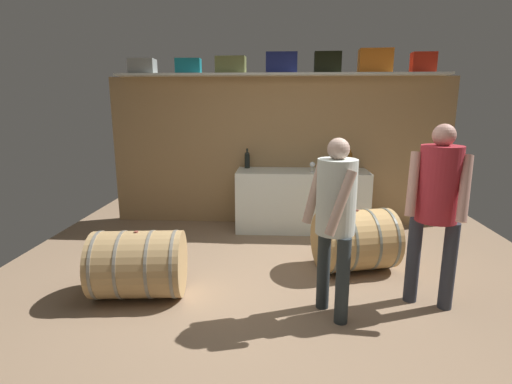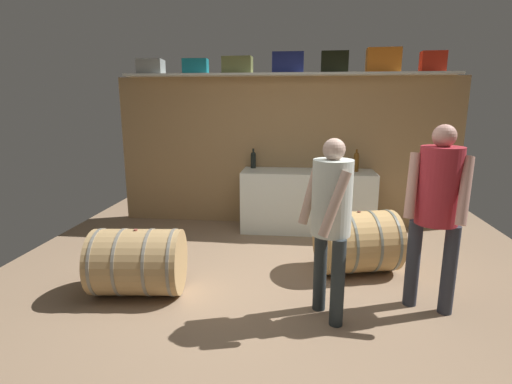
{
  "view_description": "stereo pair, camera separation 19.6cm",
  "coord_description": "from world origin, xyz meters",
  "px_view_note": "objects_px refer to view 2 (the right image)",
  "views": [
    {
      "loc": [
        0.03,
        -3.39,
        1.8
      ],
      "look_at": [
        -0.22,
        0.53,
        0.91
      ],
      "focal_mm": 27.78,
      "sensor_mm": 36.0,
      "label": 1
    },
    {
      "loc": [
        0.22,
        -3.37,
        1.8
      ],
      "look_at": [
        -0.22,
        0.53,
        0.91
      ],
      "focal_mm": 27.78,
      "sensor_mm": 36.0,
      "label": 2
    }
  ],
  "objects_px": {
    "toolcase_orange": "(383,60)",
    "wine_barrel_near": "(138,262)",
    "toolcase_teal": "(196,66)",
    "visitor_tasting": "(437,200)",
    "toolcase_black": "(335,62)",
    "toolcase_grey": "(151,67)",
    "work_cabinet": "(307,201)",
    "toolcase_olive": "(237,65)",
    "toolcase_red": "(433,62)",
    "toolcase_navy": "(288,63)",
    "wine_bottle_amber": "(356,161)",
    "wine_glass": "(318,165)",
    "winemaker_pouring": "(331,211)",
    "wine_barrel_far": "(357,242)",
    "wine_bottle_green": "(338,161)",
    "wine_bottle_dark": "(253,159)"
  },
  "relations": [
    {
      "from": "toolcase_black",
      "to": "wine_barrel_near",
      "type": "bearing_deg",
      "value": -128.0
    },
    {
      "from": "toolcase_orange",
      "to": "winemaker_pouring",
      "type": "xyz_separation_m",
      "value": [
        -0.81,
        -2.56,
        -1.41
      ]
    },
    {
      "from": "toolcase_teal",
      "to": "wine_barrel_near",
      "type": "relative_size",
      "value": 0.39
    },
    {
      "from": "toolcase_olive",
      "to": "toolcase_black",
      "type": "height_order",
      "value": "toolcase_black"
    },
    {
      "from": "toolcase_black",
      "to": "work_cabinet",
      "type": "xyz_separation_m",
      "value": [
        -0.32,
        -0.21,
        -1.9
      ]
    },
    {
      "from": "wine_bottle_dark",
      "to": "wine_glass",
      "type": "height_order",
      "value": "wine_bottle_dark"
    },
    {
      "from": "toolcase_grey",
      "to": "work_cabinet",
      "type": "xyz_separation_m",
      "value": [
        2.26,
        -0.21,
        -1.86
      ]
    },
    {
      "from": "toolcase_orange",
      "to": "wine_bottle_dark",
      "type": "xyz_separation_m",
      "value": [
        -1.75,
        -0.02,
        -1.36
      ]
    },
    {
      "from": "work_cabinet",
      "to": "wine_bottle_green",
      "type": "height_order",
      "value": "wine_bottle_green"
    },
    {
      "from": "wine_bottle_amber",
      "to": "wine_glass",
      "type": "xyz_separation_m",
      "value": [
        -0.53,
        -0.15,
        -0.04
      ]
    },
    {
      "from": "toolcase_red",
      "to": "winemaker_pouring",
      "type": "bearing_deg",
      "value": -117.19
    },
    {
      "from": "wine_glass",
      "to": "wine_barrel_near",
      "type": "xyz_separation_m",
      "value": [
        -1.75,
        -2.01,
        -0.64
      ]
    },
    {
      "from": "wine_barrel_far",
      "to": "toolcase_black",
      "type": "bearing_deg",
      "value": 82.17
    },
    {
      "from": "toolcase_teal",
      "to": "wine_barrel_far",
      "type": "height_order",
      "value": "toolcase_teal"
    },
    {
      "from": "toolcase_red",
      "to": "wine_glass",
      "type": "distance_m",
      "value": 2.02
    },
    {
      "from": "toolcase_navy",
      "to": "wine_barrel_near",
      "type": "height_order",
      "value": "toolcase_navy"
    },
    {
      "from": "toolcase_navy",
      "to": "toolcase_orange",
      "type": "bearing_deg",
      "value": 0.37
    },
    {
      "from": "wine_barrel_far",
      "to": "visitor_tasting",
      "type": "height_order",
      "value": "visitor_tasting"
    },
    {
      "from": "toolcase_black",
      "to": "winemaker_pouring",
      "type": "distance_m",
      "value": 2.92
    },
    {
      "from": "toolcase_black",
      "to": "wine_bottle_amber",
      "type": "bearing_deg",
      "value": -24.45
    },
    {
      "from": "wine_bottle_dark",
      "to": "toolcase_navy",
      "type": "bearing_deg",
      "value": 2.92
    },
    {
      "from": "toolcase_grey",
      "to": "work_cabinet",
      "type": "height_order",
      "value": "toolcase_grey"
    },
    {
      "from": "toolcase_olive",
      "to": "wine_bottle_dark",
      "type": "distance_m",
      "value": 1.33
    },
    {
      "from": "wine_barrel_far",
      "to": "work_cabinet",
      "type": "bearing_deg",
      "value": 95.74
    },
    {
      "from": "toolcase_grey",
      "to": "toolcase_black",
      "type": "xyz_separation_m",
      "value": [
        2.58,
        0.0,
        0.04
      ]
    },
    {
      "from": "wine_barrel_near",
      "to": "toolcase_black",
      "type": "bearing_deg",
      "value": 44.29
    },
    {
      "from": "toolcase_orange",
      "to": "wine_barrel_near",
      "type": "xyz_separation_m",
      "value": [
        -2.58,
        -2.32,
        -2.03
      ]
    },
    {
      "from": "toolcase_teal",
      "to": "visitor_tasting",
      "type": "bearing_deg",
      "value": -44.12
    },
    {
      "from": "toolcase_teal",
      "to": "wine_barrel_near",
      "type": "height_order",
      "value": "toolcase_teal"
    },
    {
      "from": "toolcase_red",
      "to": "wine_barrel_far",
      "type": "xyz_separation_m",
      "value": [
        -1.08,
        -1.56,
        -1.99
      ]
    },
    {
      "from": "toolcase_red",
      "to": "wine_barrel_far",
      "type": "height_order",
      "value": "toolcase_red"
    },
    {
      "from": "toolcase_orange",
      "to": "toolcase_navy",
      "type": "bearing_deg",
      "value": -176.96
    },
    {
      "from": "toolcase_orange",
      "to": "toolcase_grey",
      "type": "bearing_deg",
      "value": -176.96
    },
    {
      "from": "work_cabinet",
      "to": "winemaker_pouring",
      "type": "relative_size",
      "value": 1.2
    },
    {
      "from": "toolcase_grey",
      "to": "toolcase_navy",
      "type": "bearing_deg",
      "value": -4.33
    },
    {
      "from": "toolcase_olive",
      "to": "toolcase_navy",
      "type": "bearing_deg",
      "value": 2.55
    },
    {
      "from": "toolcase_orange",
      "to": "toolcase_red",
      "type": "bearing_deg",
      "value": 3.04
    },
    {
      "from": "toolcase_teal",
      "to": "work_cabinet",
      "type": "relative_size",
      "value": 0.19
    },
    {
      "from": "wine_bottle_green",
      "to": "wine_bottle_amber",
      "type": "distance_m",
      "value": 0.25
    },
    {
      "from": "toolcase_olive",
      "to": "wine_barrel_far",
      "type": "xyz_separation_m",
      "value": [
        1.53,
        -1.56,
        -1.97
      ]
    },
    {
      "from": "toolcase_teal",
      "to": "wine_barrel_near",
      "type": "xyz_separation_m",
      "value": [
        -0.01,
        -2.32,
        -1.97
      ]
    },
    {
      "from": "toolcase_olive",
      "to": "wine_barrel_far",
      "type": "relative_size",
      "value": 0.43
    },
    {
      "from": "wine_bottle_green",
      "to": "toolcase_red",
      "type": "bearing_deg",
      "value": 8.92
    },
    {
      "from": "toolcase_teal",
      "to": "toolcase_red",
      "type": "distance_m",
      "value": 3.21
    },
    {
      "from": "toolcase_grey",
      "to": "wine_bottle_green",
      "type": "xyz_separation_m",
      "value": [
        2.66,
        -0.19,
        -1.28
      ]
    },
    {
      "from": "toolcase_black",
      "to": "wine_bottle_green",
      "type": "relative_size",
      "value": 1.1
    },
    {
      "from": "toolcase_black",
      "to": "winemaker_pouring",
      "type": "relative_size",
      "value": 0.24
    },
    {
      "from": "wine_glass",
      "to": "toolcase_navy",
      "type": "bearing_deg",
      "value": 144.61
    },
    {
      "from": "work_cabinet",
      "to": "wine_barrel_far",
      "type": "bearing_deg",
      "value": -69.03
    },
    {
      "from": "toolcase_navy",
      "to": "toolcase_black",
      "type": "height_order",
      "value": "toolcase_black"
    }
  ]
}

